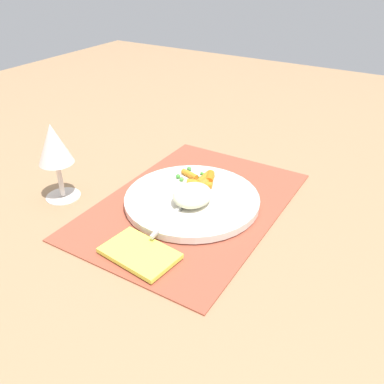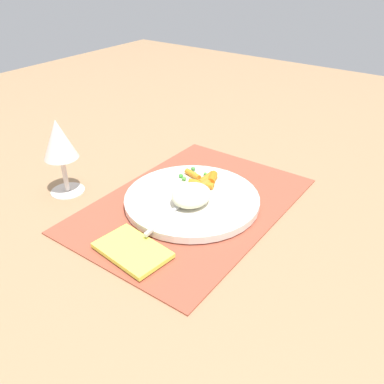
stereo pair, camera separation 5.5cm
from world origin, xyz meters
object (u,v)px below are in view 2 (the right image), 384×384
(carrot_portion, at_px, (205,181))
(wine_glass, at_px, (59,142))
(fork, at_px, (183,203))
(rice_mound, at_px, (191,195))
(napkin, at_px, (132,250))
(plate, at_px, (192,199))

(carrot_portion, bearing_deg, wine_glass, 124.90)
(fork, bearing_deg, wine_glass, 107.26)
(rice_mound, bearing_deg, carrot_portion, 15.69)
(fork, distance_m, napkin, 0.15)
(plate, bearing_deg, carrot_portion, 7.91)
(rice_mound, relative_size, wine_glass, 0.51)
(rice_mound, distance_m, fork, 0.02)
(carrot_portion, xyz_separation_m, wine_glass, (-0.16, 0.23, 0.08))
(napkin, bearing_deg, rice_mound, -1.49)
(carrot_portion, xyz_separation_m, napkin, (-0.24, -0.02, -0.02))
(rice_mound, relative_size, napkin, 0.66)
(napkin, bearing_deg, fork, 2.62)
(plate, height_order, wine_glass, wine_glass)
(fork, relative_size, wine_glass, 1.23)
(carrot_portion, relative_size, napkin, 0.70)
(rice_mound, height_order, wine_glass, wine_glass)
(plate, relative_size, rice_mound, 3.27)
(wine_glass, bearing_deg, napkin, -105.94)
(rice_mound, xyz_separation_m, carrot_portion, (0.08, 0.02, -0.01))
(wine_glass, distance_m, napkin, 0.28)
(plate, distance_m, wine_glass, 0.28)
(plate, distance_m, napkin, 0.18)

